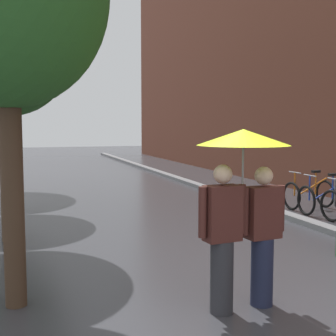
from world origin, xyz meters
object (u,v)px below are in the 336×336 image
object	(u,v)px
street_tree_3	(4,50)
couple_under_umbrella	(243,193)
street_tree_2	(8,56)
parked_bicycle_5	(309,194)
parked_bicycle_4	(325,198)

from	to	relation	value
street_tree_3	couple_under_umbrella	size ratio (longest dim) A/B	3.11
street_tree_2	street_tree_3	size ratio (longest dim) A/B	0.80
couple_under_umbrella	parked_bicycle_5	bearing A→B (deg)	48.79
street_tree_2	parked_bicycle_5	size ratio (longest dim) A/B	4.61
parked_bicycle_4	parked_bicycle_5	bearing A→B (deg)	85.21
street_tree_3	parked_bicycle_4	size ratio (longest dim) A/B	5.89
parked_bicycle_5	couple_under_umbrella	xyz separation A→B (m)	(-4.52, -5.16, 0.96)
parked_bicycle_4	couple_under_umbrella	size ratio (longest dim) A/B	0.53
parked_bicycle_5	couple_under_umbrella	world-z (taller)	couple_under_umbrella
street_tree_2	parked_bicycle_4	size ratio (longest dim) A/B	4.73
street_tree_2	parked_bicycle_4	distance (m)	8.15
street_tree_2	street_tree_3	xyz separation A→B (m)	(-0.16, 3.93, 0.72)
street_tree_3	parked_bicycle_4	world-z (taller)	street_tree_3
street_tree_2	street_tree_3	world-z (taller)	street_tree_3
street_tree_3	parked_bicycle_5	size ratio (longest dim) A/B	5.74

